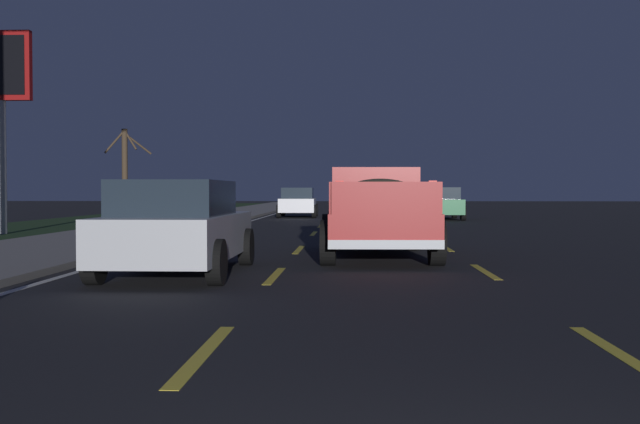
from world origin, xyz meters
The scene contains 11 objects.
ground centered at (27.00, 0.00, 0.00)m, with size 144.00×144.00×0.00m, color black.
sidewalk_shoulder centered at (27.00, 7.45, 0.06)m, with size 108.00×4.00×0.12m, color gray.
grass_verge centered at (27.00, 12.45, 0.00)m, with size 108.00×6.00×0.01m, color #1E3819.
lane_markings centered at (30.35, 3.07, 0.00)m, with size 108.17×7.04×0.01m.
pickup_truck centered at (13.14, 0.00, 0.98)m, with size 5.48×2.38×1.87m.
sedan_silver centered at (9.68, 3.36, 0.78)m, with size 4.40×2.02×1.54m.
sedan_green centered at (33.81, -3.71, 0.78)m, with size 4.40×2.02×1.54m.
sedan_blue centered at (40.78, 0.15, 0.78)m, with size 4.40×2.03×1.54m.
sedan_white centered at (36.79, 3.38, 0.78)m, with size 4.44×2.09×1.54m.
gas_price_sign centered at (20.84, 11.61, 4.81)m, with size 0.27×1.90×6.44m.
bare_tree_far centered at (33.13, 11.46, 2.35)m, with size 1.28×1.98×4.36m.
Camera 1 is at (-2.47, 0.49, 1.37)m, focal length 42.04 mm.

